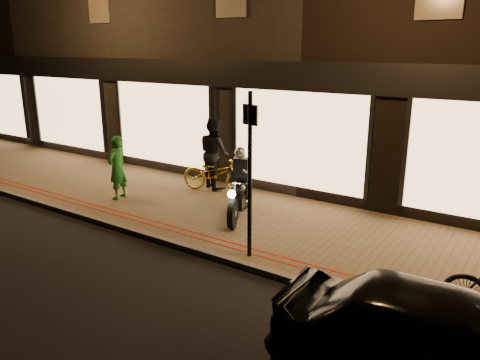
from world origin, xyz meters
name	(u,v)px	position (x,y,z in m)	size (l,w,h in m)	color
ground	(198,256)	(0.00, 0.00, 0.00)	(90.00, 90.00, 0.00)	black
sidewalk	(254,222)	(0.00, 2.00, 0.06)	(50.00, 4.00, 0.12)	brown
kerb_stone	(200,252)	(0.00, 0.05, 0.06)	(50.00, 0.14, 0.12)	#59544C
red_kerb_lines	(215,240)	(0.00, 0.55, 0.12)	(50.00, 0.26, 0.01)	maroon
building_row	(373,33)	(0.00, 8.99, 4.25)	(48.00, 10.11, 8.50)	black
motorcycle	(239,191)	(-0.37, 1.94, 0.73)	(0.91, 1.84, 1.59)	black
sign_post	(250,168)	(0.94, 0.35, 1.80)	(0.35, 0.12, 3.00)	black
bicycle_gold	(216,174)	(-2.00, 3.22, 0.60)	(0.63, 1.81, 0.95)	gold
person_green	(117,168)	(-3.67, 1.34, 0.92)	(0.59, 0.38, 1.60)	#1B6821
person_dark	(215,153)	(-2.23, 3.49, 1.09)	(0.94, 0.73, 1.93)	black
parked_car	(452,349)	(4.69, -1.40, 0.68)	(1.60, 3.97, 1.35)	black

